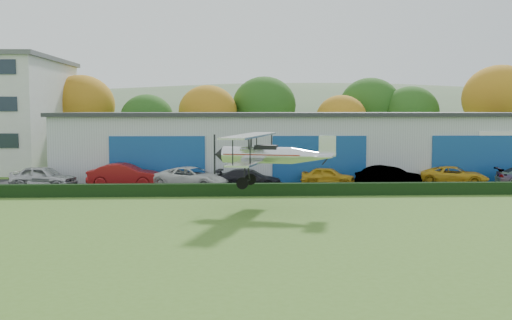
{
  "coord_description": "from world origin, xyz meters",
  "views": [
    {
      "loc": [
        -1.53,
        -21.19,
        5.52
      ],
      "look_at": [
        -0.13,
        12.42,
        2.63
      ],
      "focal_mm": 41.08,
      "sensor_mm": 36.0,
      "label": 1
    }
  ],
  "objects_px": {
    "hangar": "(309,144)",
    "car_4": "(328,176)",
    "car_2": "(192,178)",
    "biplane": "(268,154)",
    "car_5": "(389,177)",
    "car_0": "(44,177)",
    "car_1": "(125,175)",
    "car_3": "(249,179)",
    "car_6": "(455,176)"
  },
  "relations": [
    {
      "from": "car_4",
      "to": "hangar",
      "type": "bearing_deg",
      "value": 21.35
    },
    {
      "from": "car_6",
      "to": "biplane",
      "type": "distance_m",
      "value": 17.78
    },
    {
      "from": "car_1",
      "to": "car_6",
      "type": "xyz_separation_m",
      "value": [
        23.93,
        0.35,
        -0.17
      ]
    },
    {
      "from": "hangar",
      "to": "car_4",
      "type": "bearing_deg",
      "value": -86.07
    },
    {
      "from": "car_3",
      "to": "car_4",
      "type": "xyz_separation_m",
      "value": [
        5.79,
        1.45,
        -0.01
      ]
    },
    {
      "from": "car_3",
      "to": "biplane",
      "type": "height_order",
      "value": "biplane"
    },
    {
      "from": "car_3",
      "to": "car_5",
      "type": "distance_m",
      "value": 9.83
    },
    {
      "from": "hangar",
      "to": "car_2",
      "type": "distance_m",
      "value": 12.7
    },
    {
      "from": "car_4",
      "to": "biplane",
      "type": "distance_m",
      "value": 11.68
    },
    {
      "from": "car_0",
      "to": "car_6",
      "type": "xyz_separation_m",
      "value": [
        29.48,
        0.79,
        -0.12
      ]
    },
    {
      "from": "car_0",
      "to": "car_4",
      "type": "bearing_deg",
      "value": -73.99
    },
    {
      "from": "car_0",
      "to": "biplane",
      "type": "xyz_separation_m",
      "value": [
        15.12,
        -9.41,
        2.3
      ]
    },
    {
      "from": "car_0",
      "to": "car_6",
      "type": "height_order",
      "value": "car_0"
    },
    {
      "from": "car_6",
      "to": "biplane",
      "type": "bearing_deg",
      "value": 146.1
    },
    {
      "from": "car_0",
      "to": "car_1",
      "type": "xyz_separation_m",
      "value": [
        5.56,
        0.44,
        0.05
      ]
    },
    {
      "from": "hangar",
      "to": "car_6",
      "type": "distance_m",
      "value": 12.31
    },
    {
      "from": "car_2",
      "to": "biplane",
      "type": "xyz_separation_m",
      "value": [
        4.74,
        -8.94,
        2.35
      ]
    },
    {
      "from": "car_0",
      "to": "car_6",
      "type": "distance_m",
      "value": 29.5
    },
    {
      "from": "car_3",
      "to": "car_5",
      "type": "xyz_separation_m",
      "value": [
        9.83,
        -0.07,
        0.11
      ]
    },
    {
      "from": "car_3",
      "to": "car_5",
      "type": "height_order",
      "value": "car_5"
    },
    {
      "from": "car_4",
      "to": "biplane",
      "type": "height_order",
      "value": "biplane"
    },
    {
      "from": "car_5",
      "to": "car_3",
      "type": "bearing_deg",
      "value": 66.41
    },
    {
      "from": "car_1",
      "to": "car_3",
      "type": "bearing_deg",
      "value": -93.52
    },
    {
      "from": "car_2",
      "to": "car_5",
      "type": "bearing_deg",
      "value": -66.45
    },
    {
      "from": "car_4",
      "to": "biplane",
      "type": "bearing_deg",
      "value": 171.16
    },
    {
      "from": "car_6",
      "to": "car_2",
      "type": "bearing_deg",
      "value": 114.48
    },
    {
      "from": "car_1",
      "to": "car_3",
      "type": "xyz_separation_m",
      "value": [
        8.82,
        -1.06,
        -0.17
      ]
    },
    {
      "from": "car_5",
      "to": "car_0",
      "type": "bearing_deg",
      "value": 65.19
    },
    {
      "from": "car_2",
      "to": "biplane",
      "type": "bearing_deg",
      "value": -127.63
    },
    {
      "from": "car_0",
      "to": "car_1",
      "type": "distance_m",
      "value": 5.58
    },
    {
      "from": "car_5",
      "to": "car_6",
      "type": "bearing_deg",
      "value": -97.63
    },
    {
      "from": "car_0",
      "to": "biplane",
      "type": "bearing_deg",
      "value": -108.25
    },
    {
      "from": "car_5",
      "to": "car_6",
      "type": "xyz_separation_m",
      "value": [
        5.28,
        1.47,
        -0.11
      ]
    },
    {
      "from": "car_0",
      "to": "biplane",
      "type": "relative_size",
      "value": 0.6
    },
    {
      "from": "car_4",
      "to": "car_1",
      "type": "bearing_deg",
      "value": 108.95
    },
    {
      "from": "car_4",
      "to": "car_3",
      "type": "bearing_deg",
      "value": 121.44
    },
    {
      "from": "car_0",
      "to": "car_3",
      "type": "relative_size",
      "value": 1.01
    },
    {
      "from": "car_2",
      "to": "car_5",
      "type": "xyz_separation_m",
      "value": [
        13.83,
        -0.22,
        0.03
      ]
    },
    {
      "from": "hangar",
      "to": "biplane",
      "type": "relative_size",
      "value": 5.23
    },
    {
      "from": "car_0",
      "to": "car_5",
      "type": "relative_size",
      "value": 0.99
    },
    {
      "from": "car_1",
      "to": "car_2",
      "type": "height_order",
      "value": "car_1"
    },
    {
      "from": "car_1",
      "to": "car_4",
      "type": "height_order",
      "value": "car_1"
    },
    {
      "from": "car_4",
      "to": "car_5",
      "type": "relative_size",
      "value": 0.83
    },
    {
      "from": "car_6",
      "to": "biplane",
      "type": "height_order",
      "value": "biplane"
    },
    {
      "from": "car_2",
      "to": "car_6",
      "type": "relative_size",
      "value": 1.12
    },
    {
      "from": "biplane",
      "to": "car_1",
      "type": "bearing_deg",
      "value": 149.95
    },
    {
      "from": "car_0",
      "to": "car_6",
      "type": "relative_size",
      "value": 0.97
    },
    {
      "from": "car_0",
      "to": "car_2",
      "type": "bearing_deg",
      "value": -78.92
    },
    {
      "from": "car_2",
      "to": "car_3",
      "type": "bearing_deg",
      "value": -67.69
    },
    {
      "from": "car_4",
      "to": "biplane",
      "type": "xyz_separation_m",
      "value": [
        -5.05,
        -10.24,
        2.43
      ]
    }
  ]
}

